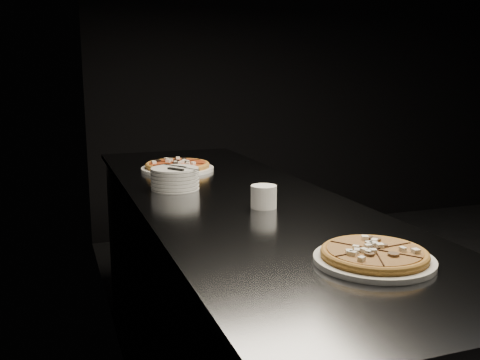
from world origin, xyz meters
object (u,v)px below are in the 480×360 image
object	(u,v)px
pizza_mushroom	(374,256)
ramekin	(264,196)
counter	(234,309)
pizza_tomato	(178,166)
plate_stack	(175,178)
cutlery	(177,168)

from	to	relation	value
pizza_mushroom	ramekin	bearing A→B (deg)	94.54
counter	pizza_mushroom	xyz separation A→B (m)	(0.08, -0.81, 0.48)
pizza_mushroom	pizza_tomato	xyz separation A→B (m)	(-0.16, 1.38, 0.00)
counter	ramekin	distance (m)	0.55
pizza_tomato	plate_stack	world-z (taller)	plate_stack
pizza_mushroom	plate_stack	size ratio (longest dim) A/B	1.55
pizza_tomato	cutlery	world-z (taller)	cutlery
pizza_mushroom	pizza_tomato	distance (m)	1.39
plate_stack	ramekin	size ratio (longest dim) A/B	2.13
cutlery	counter	bearing A→B (deg)	-76.89
counter	pizza_tomato	distance (m)	0.75
counter	pizza_mushroom	bearing A→B (deg)	-84.51
plate_stack	cutlery	size ratio (longest dim) A/B	0.98
counter	ramekin	xyz separation A→B (m)	(0.03, -0.22, 0.50)
pizza_tomato	ramekin	bearing A→B (deg)	-81.86
pizza_tomato	cutlery	distance (m)	0.42
cutlery	pizza_mushroom	bearing A→B (deg)	-110.05
plate_stack	cutlery	xyz separation A→B (m)	(0.01, -0.01, 0.04)
counter	plate_stack	world-z (taller)	plate_stack
pizza_mushroom	pizza_tomato	bearing A→B (deg)	96.62
counter	plate_stack	distance (m)	0.56
pizza_tomato	ramekin	xyz separation A→B (m)	(0.11, -0.79, 0.02)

